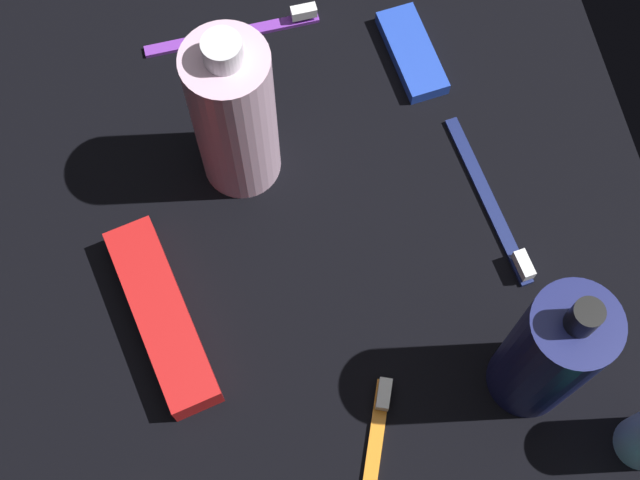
{
  "coord_description": "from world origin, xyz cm",
  "views": [
    {
      "loc": [
        28.49,
        -5.58,
        75.97
      ],
      "look_at": [
        0.0,
        0.0,
        3.0
      ],
      "focal_mm": 49.66,
      "sensor_mm": 36.0,
      "label": 1
    }
  ],
  "objects_px": {
    "toothbrush_navy": "(493,208)",
    "snack_bar_blue": "(412,53)",
    "lotion_bottle": "(549,354)",
    "toothbrush_orange": "(373,471)",
    "bodywash_bottle": "(234,116)",
    "toothpaste_box_red": "(163,316)",
    "toothbrush_purple": "(243,30)"
  },
  "relations": [
    {
      "from": "lotion_bottle",
      "to": "snack_bar_blue",
      "type": "distance_m",
      "value": 0.35
    },
    {
      "from": "bodywash_bottle",
      "to": "toothbrush_navy",
      "type": "height_order",
      "value": "bodywash_bottle"
    },
    {
      "from": "toothpaste_box_red",
      "to": "snack_bar_blue",
      "type": "height_order",
      "value": "toothpaste_box_red"
    },
    {
      "from": "lotion_bottle",
      "to": "bodywash_bottle",
      "type": "distance_m",
      "value": 0.33
    },
    {
      "from": "lotion_bottle",
      "to": "bodywash_bottle",
      "type": "xyz_separation_m",
      "value": [
        -0.25,
        -0.21,
        0.0
      ]
    },
    {
      "from": "toothbrush_orange",
      "to": "snack_bar_blue",
      "type": "relative_size",
      "value": 1.66
    },
    {
      "from": "toothbrush_purple",
      "to": "toothbrush_orange",
      "type": "bearing_deg",
      "value": 4.54
    },
    {
      "from": "toothbrush_navy",
      "to": "toothbrush_purple",
      "type": "xyz_separation_m",
      "value": [
        -0.24,
        -0.2,
        0.0
      ]
    },
    {
      "from": "toothpaste_box_red",
      "to": "toothbrush_orange",
      "type": "bearing_deg",
      "value": 30.05
    },
    {
      "from": "toothbrush_navy",
      "to": "toothpaste_box_red",
      "type": "distance_m",
      "value": 0.32
    },
    {
      "from": "toothbrush_purple",
      "to": "snack_bar_blue",
      "type": "bearing_deg",
      "value": 69.5
    },
    {
      "from": "toothbrush_navy",
      "to": "snack_bar_blue",
      "type": "height_order",
      "value": "toothbrush_navy"
    },
    {
      "from": "toothbrush_navy",
      "to": "snack_bar_blue",
      "type": "xyz_separation_m",
      "value": [
        -0.18,
        -0.04,
        0.0
      ]
    },
    {
      "from": "lotion_bottle",
      "to": "toothbrush_orange",
      "type": "bearing_deg",
      "value": -70.63
    },
    {
      "from": "lotion_bottle",
      "to": "toothpaste_box_red",
      "type": "distance_m",
      "value": 0.33
    },
    {
      "from": "toothpaste_box_red",
      "to": "toothbrush_navy",
      "type": "bearing_deg",
      "value": 85.81
    },
    {
      "from": "bodywash_bottle",
      "to": "toothbrush_navy",
      "type": "xyz_separation_m",
      "value": [
        0.09,
        0.22,
        -0.09
      ]
    },
    {
      "from": "bodywash_bottle",
      "to": "toothpaste_box_red",
      "type": "bearing_deg",
      "value": -33.19
    },
    {
      "from": "lotion_bottle",
      "to": "toothbrush_navy",
      "type": "bearing_deg",
      "value": 175.03
    },
    {
      "from": "lotion_bottle",
      "to": "toothpaste_box_red",
      "type": "relative_size",
      "value": 1.14
    },
    {
      "from": "bodywash_bottle",
      "to": "toothbrush_navy",
      "type": "bearing_deg",
      "value": 67.21
    },
    {
      "from": "lotion_bottle",
      "to": "toothpaste_box_red",
      "type": "bearing_deg",
      "value": -110.43
    },
    {
      "from": "lotion_bottle",
      "to": "toothbrush_purple",
      "type": "distance_m",
      "value": 0.45
    },
    {
      "from": "lotion_bottle",
      "to": "snack_bar_blue",
      "type": "xyz_separation_m",
      "value": [
        -0.34,
        -0.02,
        -0.08
      ]
    },
    {
      "from": "snack_bar_blue",
      "to": "bodywash_bottle",
      "type": "bearing_deg",
      "value": -72.84
    },
    {
      "from": "snack_bar_blue",
      "to": "toothbrush_orange",
      "type": "bearing_deg",
      "value": -25.44
    },
    {
      "from": "toothbrush_navy",
      "to": "toothbrush_purple",
      "type": "height_order",
      "value": "same"
    },
    {
      "from": "bodywash_bottle",
      "to": "toothbrush_orange",
      "type": "relative_size",
      "value": 1.16
    },
    {
      "from": "toothpaste_box_red",
      "to": "bodywash_bottle",
      "type": "bearing_deg",
      "value": 133.81
    },
    {
      "from": "bodywash_bottle",
      "to": "toothpaste_box_red",
      "type": "xyz_separation_m",
      "value": [
        0.14,
        -0.09,
        -0.08
      ]
    },
    {
      "from": "toothbrush_purple",
      "to": "toothpaste_box_red",
      "type": "xyz_separation_m",
      "value": [
        0.29,
        -0.12,
        0.01
      ]
    },
    {
      "from": "lotion_bottle",
      "to": "toothbrush_purple",
      "type": "xyz_separation_m",
      "value": [
        -0.4,
        -0.18,
        -0.08
      ]
    }
  ]
}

